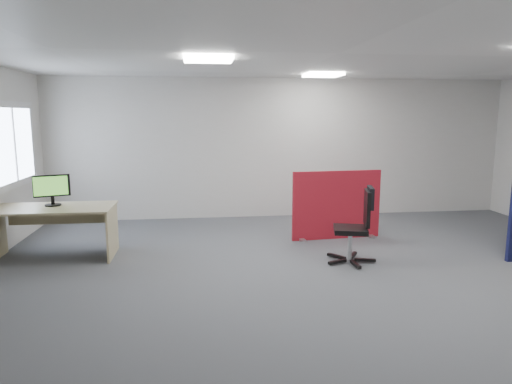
{
  "coord_description": "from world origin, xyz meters",
  "views": [
    {
      "loc": [
        -1.64,
        -5.32,
        1.99
      ],
      "look_at": [
        -0.91,
        0.5,
        1.0
      ],
      "focal_mm": 32.0,
      "sensor_mm": 36.0,
      "label": 1
    }
  ],
  "objects": [
    {
      "name": "floor",
      "position": [
        0.0,
        0.0,
        0.0
      ],
      "size": [
        9.0,
        9.0,
        0.0
      ],
      "primitive_type": "plane",
      "color": "#53555B",
      "rests_on": "ground"
    },
    {
      "name": "ceiling",
      "position": [
        0.0,
        0.0,
        2.7
      ],
      "size": [
        9.0,
        7.0,
        0.02
      ],
      "primitive_type": "cube",
      "color": "white",
      "rests_on": "wall_back"
    },
    {
      "name": "wall_back",
      "position": [
        0.0,
        3.5,
        1.35
      ],
      "size": [
        9.0,
        0.02,
        2.7
      ],
      "primitive_type": "cube",
      "color": "silver",
      "rests_on": "floor"
    },
    {
      "name": "window",
      "position": [
        -4.44,
        2.0,
        1.55
      ],
      "size": [
        0.06,
        1.7,
        1.3
      ],
      "color": "white",
      "rests_on": "wall_left"
    },
    {
      "name": "ceiling_lights",
      "position": [
        0.33,
        0.67,
        2.67
      ],
      "size": [
        4.1,
        4.1,
        0.04
      ],
      "color": "white",
      "rests_on": "ceiling"
    },
    {
      "name": "red_divider",
      "position": [
        0.56,
        1.7,
        0.54
      ],
      "size": [
        1.48,
        0.3,
        1.11
      ],
      "rotation": [
        0.0,
        0.0,
        0.08
      ],
      "color": "maroon",
      "rests_on": "floor"
    },
    {
      "name": "second_desk",
      "position": [
        -3.68,
        1.23,
        0.55
      ],
      "size": [
        1.65,
        0.82,
        0.73
      ],
      "color": "tan",
      "rests_on": "floor"
    },
    {
      "name": "monitor_second",
      "position": [
        -3.7,
        1.3,
        0.97
      ],
      "size": [
        0.47,
        0.22,
        0.44
      ],
      "rotation": [
        0.0,
        0.0,
        0.33
      ],
      "color": "black",
      "rests_on": "second_desk"
    },
    {
      "name": "office_chair",
      "position": [
        0.49,
        0.46,
        0.59
      ],
      "size": [
        0.68,
        0.67,
        1.03
      ],
      "rotation": [
        0.0,
        0.0,
        -0.25
      ],
      "color": "black",
      "rests_on": "floor"
    }
  ]
}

